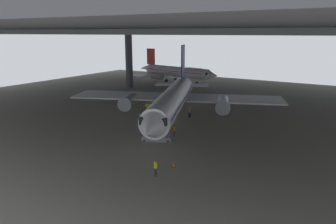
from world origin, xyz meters
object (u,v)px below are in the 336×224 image
(traffic_cone_orange, at_px, (174,164))
(baggage_tug, at_px, (150,105))
(boarding_stairs, at_px, (157,135))
(airplane_distant, at_px, (175,72))
(crew_worker_by_stairs, at_px, (174,130))
(airplane_main, at_px, (173,100))
(crew_worker_near_nose, at_px, (156,167))

(traffic_cone_orange, distance_m, baggage_tug, 28.79)
(boarding_stairs, relative_size, traffic_cone_orange, 7.86)
(boarding_stairs, height_order, airplane_distant, airplane_distant)
(boarding_stairs, bearing_deg, crew_worker_by_stairs, 67.02)
(airplane_distant, bearing_deg, traffic_cone_orange, -59.77)
(airplane_main, distance_m, crew_worker_near_nose, 21.54)
(crew_worker_by_stairs, bearing_deg, crew_worker_near_nose, -67.79)
(airplane_main, xyz_separation_m, boarding_stairs, (3.34, -9.89, -2.77))
(crew_worker_by_stairs, relative_size, traffic_cone_orange, 2.84)
(crew_worker_near_nose, relative_size, airplane_distant, 0.06)
(baggage_tug, bearing_deg, traffic_cone_orange, -50.40)
(crew_worker_by_stairs, relative_size, baggage_tug, 0.76)
(crew_worker_near_nose, relative_size, traffic_cone_orange, 2.91)
(airplane_main, distance_m, crew_worker_by_stairs, 8.83)
(airplane_distant, bearing_deg, airplane_main, -60.14)
(airplane_main, relative_size, airplane_distant, 1.26)
(crew_worker_near_nose, relative_size, baggage_tug, 0.78)
(airplane_main, bearing_deg, traffic_cone_orange, -58.96)
(baggage_tug, bearing_deg, airplane_distant, 112.18)
(boarding_stairs, distance_m, traffic_cone_orange, 9.09)
(crew_worker_near_nose, xyz_separation_m, traffic_cone_orange, (0.39, 2.94, -0.71))
(airplane_main, xyz_separation_m, crew_worker_by_stairs, (4.49, -7.18, -2.52))
(traffic_cone_orange, xyz_separation_m, baggage_tug, (-18.35, 22.18, 0.23))
(boarding_stairs, bearing_deg, airplane_main, 108.64)
(airplane_main, xyz_separation_m, traffic_cone_orange, (9.80, -16.28, -3.21))
(crew_worker_near_nose, xyz_separation_m, airplane_distant, (-30.62, 56.16, 2.05))
(crew_worker_by_stairs, distance_m, traffic_cone_orange, 10.56)
(traffic_cone_orange, bearing_deg, boarding_stairs, 135.33)
(airplane_main, height_order, boarding_stairs, airplane_main)
(crew_worker_near_nose, bearing_deg, traffic_cone_orange, 82.40)
(airplane_main, xyz_separation_m, airplane_distant, (-21.21, 36.94, -0.45))
(boarding_stairs, xyz_separation_m, airplane_distant, (-24.55, 46.84, 2.32))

